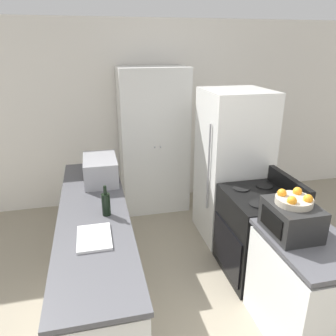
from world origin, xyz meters
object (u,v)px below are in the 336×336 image
Objects in this scene: microwave at (101,169)px; stove at (257,234)px; wine_bottle at (106,204)px; toaster_oven at (291,219)px; fruit_bowl at (294,200)px; refrigerator at (232,166)px; pantry_cabinet at (154,141)px.

stove is at bearing -25.56° from microwave.
wine_bottle is (0.01, -0.77, -0.03)m from microwave.
toaster_oven is 1.50× the size of fruit_bowl.
refrigerator is 6.65× the size of wine_bottle.
stove is 1.76m from microwave.
stove is at bearing 2.04° from wine_bottle.
microwave is 1.98× the size of wine_bottle.
refrigerator is at bearing 83.68° from toaster_oven.
toaster_oven is 0.16m from fruit_bowl.
wine_bottle is 0.98× the size of fruit_bowl.
refrigerator is 1.47m from toaster_oven.
fruit_bowl is at bearing -100.13° from stove.
wine_bottle is at bearing -89.08° from microwave.
fruit_bowl is (0.01, 0.01, 0.16)m from toaster_oven.
pantry_cabinet is 1.90× the size of stove.
refrigerator is at bearing 2.54° from microwave.
pantry_cabinet reaches higher than toaster_oven.
refrigerator is 6.50× the size of fruit_bowl.
pantry_cabinet reaches higher than refrigerator.
stove is 2.53× the size of toaster_oven.
pantry_cabinet is at bearing 67.14° from wine_bottle.
wine_bottle is 1.50m from toaster_oven.
stove is at bearing -67.15° from pantry_cabinet.
refrigerator is at bearing 83.89° from fruit_bowl.
toaster_oven is (1.36, -0.62, 0.02)m from wine_bottle.
wine_bottle reaches higher than toaster_oven.
stove is at bearing -92.66° from refrigerator.
fruit_bowl reaches higher than wine_bottle.
stove is at bearing 79.47° from toaster_oven.
toaster_oven is (-0.16, -1.46, 0.12)m from refrigerator.
wine_bottle is (-1.49, -0.05, 0.54)m from stove.
microwave is at bearing -177.46° from refrigerator.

